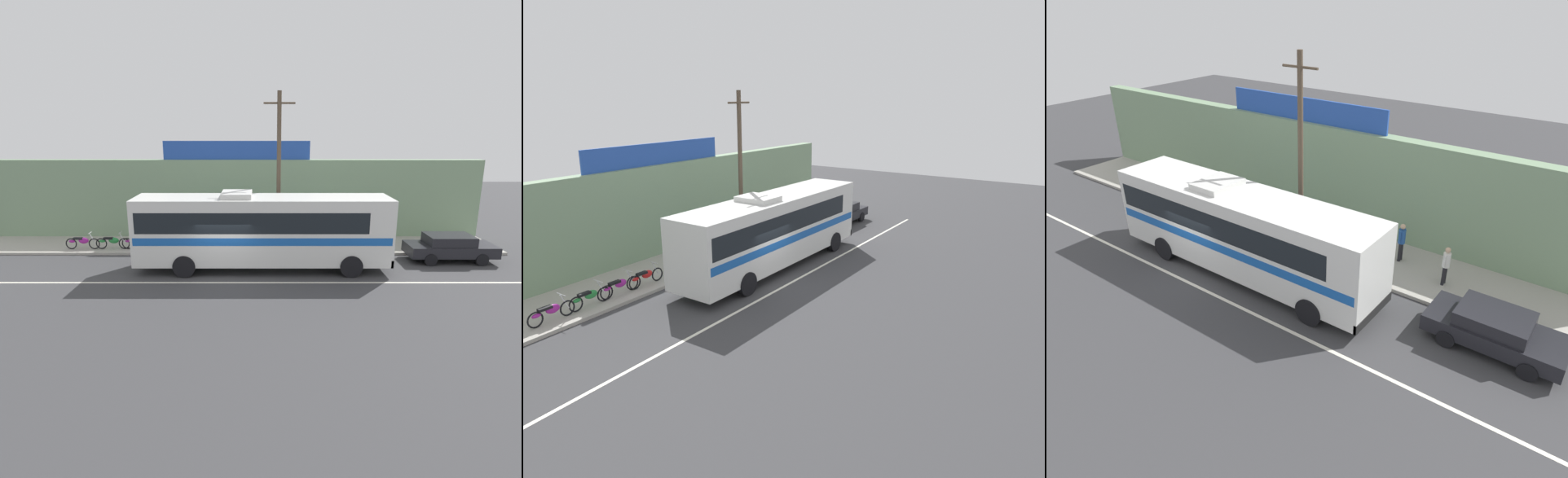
{
  "view_description": "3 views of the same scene",
  "coord_description": "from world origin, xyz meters",
  "views": [
    {
      "loc": [
        1.69,
        -18.81,
        6.76
      ],
      "look_at": [
        1.7,
        1.91,
        1.3
      ],
      "focal_mm": 29.66,
      "sensor_mm": 36.0,
      "label": 1
    },
    {
      "loc": [
        -17.25,
        -12.48,
        8.22
      ],
      "look_at": [
        2.85,
        1.23,
        1.17
      ],
      "focal_mm": 34.27,
      "sensor_mm": 36.0,
      "label": 2
    },
    {
      "loc": [
        13.54,
        -10.8,
        10.53
      ],
      "look_at": [
        4.13,
        2.18,
        1.87
      ],
      "focal_mm": 32.49,
      "sensor_mm": 36.0,
      "label": 3
    }
  ],
  "objects": [
    {
      "name": "storefront_facade",
      "position": [
        0.0,
        7.35,
        2.4
      ],
      "size": [
        30.0,
        0.7,
        4.8
      ],
      "primitive_type": "cube",
      "color": "gray",
      "rests_on": "ground_plane"
    },
    {
      "name": "pedestrian_by_curb",
      "position": [
        8.76,
        4.91,
        1.08
      ],
      "size": [
        0.3,
        0.48,
        1.63
      ],
      "color": "black",
      "rests_on": "sidewalk_slab"
    },
    {
      "name": "motorcycle_orange",
      "position": [
        -5.09,
        4.19,
        0.57
      ],
      "size": [
        1.94,
        0.56,
        0.94
      ],
      "color": "black",
      "rests_on": "sidewalk_slab"
    },
    {
      "name": "pedestrian_near_shop",
      "position": [
        6.56,
        5.55,
        1.14
      ],
      "size": [
        0.3,
        0.48,
        1.72
      ],
      "color": "black",
      "rests_on": "sidewalk_slab"
    },
    {
      "name": "storefront_billboard",
      "position": [
        0.24,
        7.35,
        5.35
      ],
      "size": [
        8.75,
        0.12,
        1.1
      ],
      "primitive_type": "cube",
      "color": "#234CAD",
      "rests_on": "storefront_facade"
    },
    {
      "name": "road_center_stripe",
      "position": [
        0.0,
        -0.8,
        0.0
      ],
      "size": [
        30.0,
        0.14,
        0.01
      ],
      "primitive_type": "cube",
      "color": "silver",
      "rests_on": "ground_plane"
    },
    {
      "name": "ground_plane",
      "position": [
        0.0,
        0.0,
        0.0
      ],
      "size": [
        70.0,
        70.0,
        0.0
      ],
      "primitive_type": "plane",
      "color": "#3A3A3D"
    },
    {
      "name": "sidewalk_slab",
      "position": [
        0.0,
        5.2,
        0.07
      ],
      "size": [
        30.0,
        3.6,
        0.14
      ],
      "primitive_type": "cube",
      "color": "#A8A399",
      "rests_on": "ground_plane"
    },
    {
      "name": "intercity_bus",
      "position": [
        1.68,
        1.11,
        2.07
      ],
      "size": [
        12.0,
        2.62,
        3.78
      ],
      "color": "silver",
      "rests_on": "ground_plane"
    },
    {
      "name": "motorcycle_black",
      "position": [
        -6.54,
        4.15,
        0.57
      ],
      "size": [
        1.88,
        0.56,
        0.94
      ],
      "color": "black",
      "rests_on": "sidewalk_slab"
    },
    {
      "name": "motorcycle_blue",
      "position": [
        -8.19,
        4.11,
        0.57
      ],
      "size": [
        1.89,
        0.56,
        0.94
      ],
      "color": "black",
      "rests_on": "sidewalk_slab"
    },
    {
      "name": "utility_pole",
      "position": [
        2.63,
        3.8,
        4.44
      ],
      "size": [
        1.6,
        0.22,
        8.33
      ],
      "color": "brown",
      "rests_on": "sidewalk_slab"
    },
    {
      "name": "motorcycle_green",
      "position": [
        -3.71,
        4.13,
        0.57
      ],
      "size": [
        1.88,
        0.56,
        0.94
      ],
      "color": "black",
      "rests_on": "sidewalk_slab"
    },
    {
      "name": "parked_car",
      "position": [
        11.4,
        2.46,
        0.74
      ],
      "size": [
        4.4,
        1.89,
        1.37
      ],
      "color": "black",
      "rests_on": "ground_plane"
    }
  ]
}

